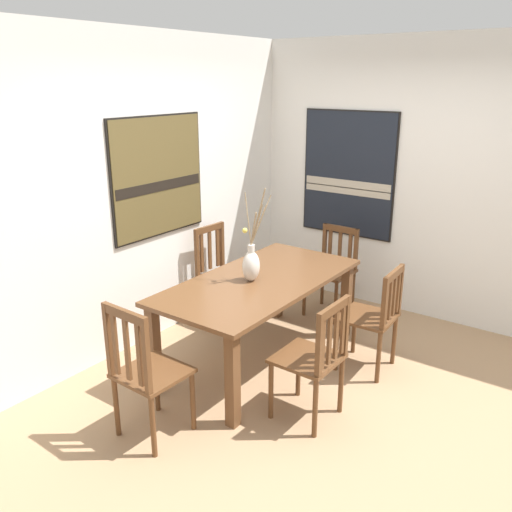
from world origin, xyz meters
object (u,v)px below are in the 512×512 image
Objects in this scene: chair_0 at (315,357)px; centerpiece_vase at (251,263)px; dining_table at (259,291)px; chair_1 at (374,316)px; painting_on_side_wall at (348,174)px; chair_3 at (332,269)px; painting_on_back_wall at (158,177)px; chair_4 at (220,273)px; chair_2 at (146,371)px.

centerpiece_vase is at bearing 65.30° from chair_0.
chair_1 is (0.44, -0.83, -0.16)m from dining_table.
chair_1 is at bearing -144.26° from painting_on_side_wall.
chair_0 reaches higher than chair_1.
chair_3 reaches higher than dining_table.
chair_3 is 1.01m from painting_on_side_wall.
painting_on_back_wall is (0.41, 1.86, 1.00)m from chair_0.
chair_4 is (0.47, 0.81, -0.15)m from dining_table.
chair_2 is 1.92m from chair_4.
chair_0 is 0.93× the size of chair_2.
painting_on_side_wall is (3.00, 0.10, 0.86)m from chair_2.
chair_4 is 0.73× the size of painting_on_side_wall.
dining_table is 1.43× the size of painting_on_side_wall.
chair_4 is (0.91, 1.59, 0.00)m from chair_0.
chair_4 is at bearing 88.73° from chair_1.
dining_table is at bearing -0.21° from chair_2.
painting_on_back_wall is at bearing 152.16° from chair_4.
chair_4 is at bearing 59.73° from dining_table.
centerpiece_vase is 1.27m from chair_2.
centerpiece_vase reaches higher than chair_3.
centerpiece_vase is 0.86× the size of chair_1.
chair_3 is at bearing -40.33° from painting_on_back_wall.
chair_0 is 1.02× the size of chair_1.
painting_on_back_wall is at bearing 77.59° from chair_0.
centerpiece_vase reaches higher than dining_table.
chair_3 is 1.96m from painting_on_back_wall.
chair_3 is 1.13m from chair_4.
chair_4 is (1.74, 0.81, -0.01)m from chair_2.
centerpiece_vase reaches higher than chair_4.
chair_3 is at bearing -2.07° from centerpiece_vase.
dining_table is 1.88m from painting_on_side_wall.
chair_0 is at bearing -114.70° from centerpiece_vase.
painting_on_side_wall is (1.30, 0.93, 0.88)m from chair_1.
chair_1 is at bearing -91.27° from chair_4.
chair_2 is 1.91m from painting_on_back_wall.
painting_on_back_wall reaches higher than chair_0.
chair_3 is (1.69, 0.77, -0.01)m from chair_0.
chair_2 reaches higher than chair_0.
painting_on_side_wall is at bearing -29.27° from chair_4.
chair_4 is 1.15m from painting_on_back_wall.
centerpiece_vase is at bearing -124.76° from chair_4.
painting_on_back_wall is 2.02m from painting_on_side_wall.
dining_table is at bearing -88.32° from painting_on_back_wall.
chair_0 is 2.15m from painting_on_back_wall.
chair_4 is 1.69m from painting_on_side_wall.
chair_2 is (-1.20, -0.03, -0.40)m from centerpiece_vase.
centerpiece_vase is 1.20m from painting_on_back_wall.
chair_2 is 3.12m from painting_on_side_wall.
painting_on_back_wall is at bearing 139.67° from chair_3.
chair_0 is at bearing -119.85° from chair_4.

